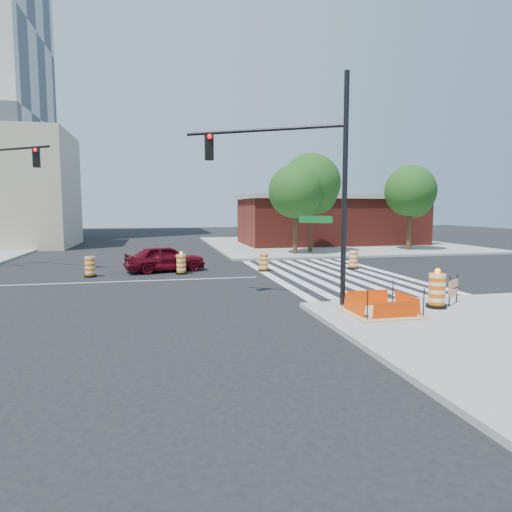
# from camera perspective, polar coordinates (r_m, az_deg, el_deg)

# --- Properties ---
(ground) EXTENTS (120.00, 120.00, 0.00)m
(ground) POSITION_cam_1_polar(r_m,az_deg,el_deg) (22.13, -18.03, -3.12)
(ground) COLOR black
(ground) RESTS_ON ground
(sidewalk_ne) EXTENTS (22.00, 22.00, 0.15)m
(sidewalk_ne) POSITION_cam_1_polar(r_m,az_deg,el_deg) (42.91, 9.21, 1.49)
(sidewalk_ne) COLOR gray
(sidewalk_ne) RESTS_ON ground
(crosswalk_east) EXTENTS (6.75, 13.50, 0.01)m
(crosswalk_east) POSITION_cam_1_polar(r_m,az_deg,el_deg) (23.69, 9.37, -2.30)
(crosswalk_east) COLOR silver
(crosswalk_east) RESTS_ON ground
(lane_centerline) EXTENTS (14.00, 0.12, 0.01)m
(lane_centerline) POSITION_cam_1_polar(r_m,az_deg,el_deg) (22.13, -18.03, -3.11)
(lane_centerline) COLOR silver
(lane_centerline) RESTS_ON ground
(excavation_pit) EXTENTS (2.20, 2.20, 0.90)m
(excavation_pit) POSITION_cam_1_polar(r_m,az_deg,el_deg) (14.80, 15.33, -6.60)
(excavation_pit) COLOR tan
(excavation_pit) RESTS_ON ground
(brick_storefront) EXTENTS (16.50, 8.50, 4.60)m
(brick_storefront) POSITION_cam_1_polar(r_m,az_deg,el_deg) (42.79, 9.26, 4.48)
(brick_storefront) COLOR maroon
(brick_storefront) RESTS_ON ground
(red_coupe) EXTENTS (4.52, 2.72, 1.44)m
(red_coupe) POSITION_cam_1_polar(r_m,az_deg,el_deg) (24.95, -11.29, -0.27)
(red_coupe) COLOR #510713
(red_coupe) RESTS_ON ground
(signal_pole_se) EXTENTS (5.01, 3.11, 7.64)m
(signal_pole_se) POSITION_cam_1_polar(r_m,az_deg,el_deg) (15.76, 5.22, 10.70)
(signal_pole_se) COLOR black
(signal_pole_se) RESTS_ON ground
(pit_drum) EXTENTS (0.66, 0.66, 1.30)m
(pit_drum) POSITION_cam_1_polar(r_m,az_deg,el_deg) (16.05, 21.67, -4.13)
(pit_drum) COLOR black
(pit_drum) RESTS_ON ground
(barricade) EXTENTS (0.70, 0.53, 0.99)m
(barricade) POSITION_cam_1_polar(r_m,az_deg,el_deg) (16.89, 23.44, -3.70)
(barricade) COLOR orange
(barricade) RESTS_ON ground
(tree_north_c) EXTENTS (3.82, 3.82, 6.50)m
(tree_north_c) POSITION_cam_1_polar(r_m,az_deg,el_deg) (32.67, 5.01, 7.67)
(tree_north_c) COLOR #382314
(tree_north_c) RESTS_ON ground
(tree_north_d) EXTENTS (4.36, 4.36, 7.41)m
(tree_north_d) POSITION_cam_1_polar(r_m,az_deg,el_deg) (34.15, 6.94, 8.61)
(tree_north_d) COLOR #382314
(tree_north_d) RESTS_ON ground
(tree_north_e) EXTENTS (3.98, 3.95, 6.71)m
(tree_north_e) POSITION_cam_1_polar(r_m,az_deg,el_deg) (37.68, 18.77, 7.36)
(tree_north_e) COLOR #382314
(tree_north_e) RESTS_ON ground
(median_drum_2) EXTENTS (0.60, 0.60, 1.02)m
(median_drum_2) POSITION_cam_1_polar(r_m,az_deg,el_deg) (23.99, -20.03, -1.34)
(median_drum_2) COLOR black
(median_drum_2) RESTS_ON ground
(median_drum_3) EXTENTS (0.60, 0.60, 1.18)m
(median_drum_3) POSITION_cam_1_polar(r_m,az_deg,el_deg) (23.85, -9.33, -1.08)
(median_drum_3) COLOR black
(median_drum_3) RESTS_ON ground
(median_drum_4) EXTENTS (0.60, 0.60, 1.02)m
(median_drum_4) POSITION_cam_1_polar(r_m,az_deg,el_deg) (24.59, 0.97, -0.81)
(median_drum_4) COLOR black
(median_drum_4) RESTS_ON ground
(median_drum_5) EXTENTS (0.60, 0.60, 1.02)m
(median_drum_5) POSITION_cam_1_polar(r_m,az_deg,el_deg) (26.13, 12.08, -0.54)
(median_drum_5) COLOR black
(median_drum_5) RESTS_ON ground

